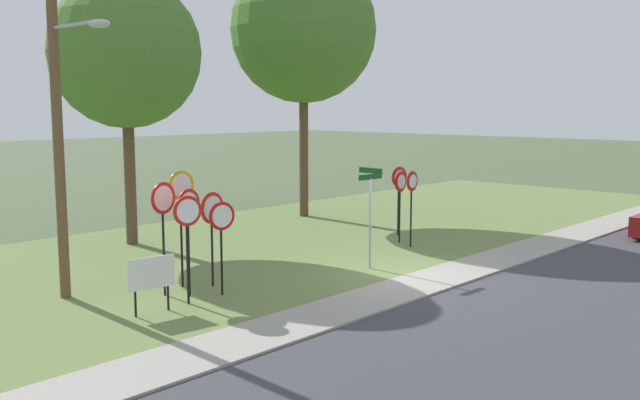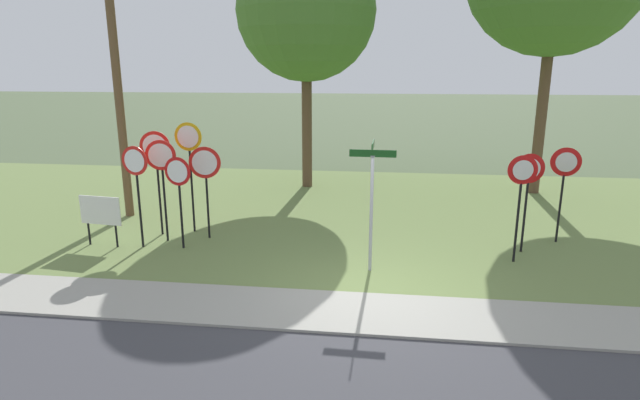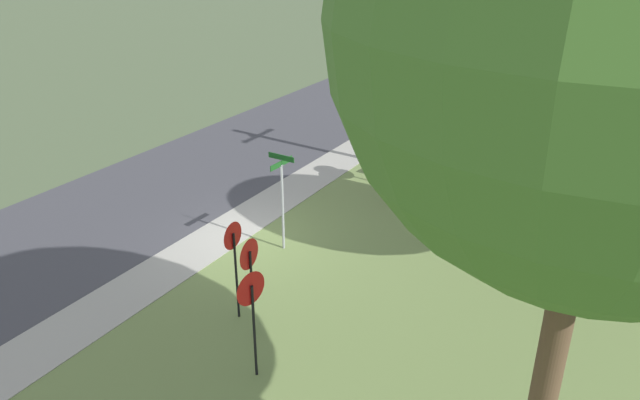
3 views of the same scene
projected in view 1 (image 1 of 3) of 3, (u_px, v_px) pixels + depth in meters
The scene contains 18 objects.
ground_plane at pixel (404, 277), 18.65m from camera, with size 160.00×160.00×0.00m, color #4C5B3D.
road_asphalt at pixel (582, 313), 15.41m from camera, with size 44.00×6.40×0.01m, color #3D3D42.
sidewalk_strip at pixel (429, 281), 18.10m from camera, with size 44.00×1.60×0.06m, color #99968C.
grass_median at pixel (253, 246), 22.70m from camera, with size 44.00×12.00×0.04m, color olive.
stop_sign_near_left at pixel (189, 218), 16.38m from camera, with size 0.73×0.15×2.56m.
stop_sign_near_right at pixel (222, 228), 16.53m from camera, with size 0.67×0.14×2.24m.
stop_sign_far_left at pixel (212, 218), 17.34m from camera, with size 0.79×0.14×2.37m.
stop_sign_far_center at pixel (187, 226), 15.75m from camera, with size 0.69×0.15×2.48m.
stop_sign_far_right at pixel (181, 203), 17.19m from camera, with size 0.73×0.10×2.91m.
stop_sign_center_tall at pixel (163, 213), 16.44m from camera, with size 0.75×0.16×2.71m.
yield_sign_near_left at pixel (399, 184), 24.21m from camera, with size 0.70×0.16×2.39m.
yield_sign_near_right at pixel (412, 191), 22.18m from camera, with size 0.64×0.10×2.43m.
yield_sign_far_left at pixel (401, 190), 22.89m from camera, with size 0.69×0.11×2.36m.
street_name_post at pixel (370, 209), 19.27m from camera, with size 0.96×0.82×2.79m.
utility_pole at pixel (60, 98), 15.82m from camera, with size 2.10×2.41×8.60m.
notice_board at pixel (151, 276), 15.14m from camera, with size 1.10×0.16×1.25m.
oak_tree_left at pixel (126, 53), 22.14m from camera, with size 4.77×4.77×8.52m.
oak_tree_right at pixel (303, 30), 27.78m from camera, with size 5.80×5.80×10.36m.
Camera 1 is at (-14.85, -10.78, 4.51)m, focal length 39.51 mm.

